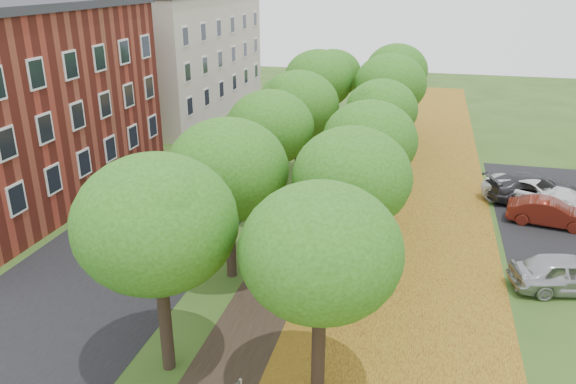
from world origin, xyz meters
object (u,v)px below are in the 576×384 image
Objects in this scene: car_grey at (531,187)px; car_silver at (569,274)px; car_white at (533,192)px; car_red at (550,213)px.

car_silver is at bearing 157.60° from car_grey.
car_white is (0.00, -0.71, -0.02)m from car_grey.
car_white is at bearing 18.10° from car_red.
car_grey is 0.71m from car_white.
car_red is at bearing 164.16° from car_grey.
car_red is 0.78× the size of car_grey.
car_white is at bearing 157.60° from car_grey.
car_silver is 9.12m from car_white.
car_red is at bearing -16.34° from car_silver.
car_silver reaches higher than car_grey.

